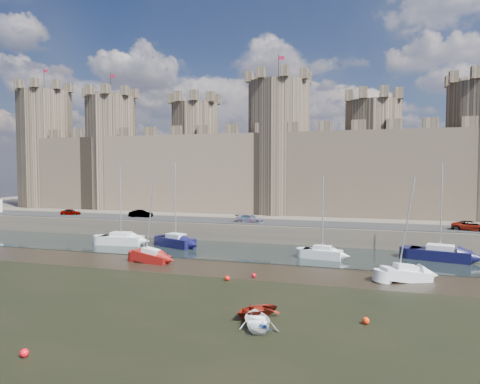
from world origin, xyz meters
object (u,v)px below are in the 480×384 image
Objects in this scene: sailboat_0 at (121,239)px; sailboat_2 at (322,253)px; car_1 at (141,214)px; car_3 at (471,226)px; car_0 at (71,212)px; car_2 at (250,219)px; sailboat_5 at (406,273)px; sailboat_4 at (151,256)px; sailboat_1 at (176,241)px; sailboat_3 at (440,253)px.

sailboat_0 reaches higher than sailboat_2.
car_3 is (47.56, -1.24, 0.00)m from car_1.
car_2 is at bearing -106.40° from car_0.
car_1 is at bearing 100.41° from sailboat_0.
car_3 is at bearing -90.50° from car_2.
car_0 is 0.86× the size of car_1.
car_0 is 55.29m from sailboat_5.
sailboat_5 is (51.81, -19.15, -2.34)m from car_0.
sailboat_2 is (27.05, -1.28, -0.06)m from sailboat_0.
car_2 is 19.27m from sailboat_4.
sailboat_4 is at bearing -48.67° from sailboat_0.
sailboat_5 is (38.52, -19.36, -2.42)m from car_1.
sailboat_1 is at bearing 139.34° from car_2.
car_1 is at bearing -103.92° from car_0.
sailboat_4 is at bearing 155.69° from sailboat_5.
car_3 is at bearing 39.76° from sailboat_2.
sailboat_5 is (-4.40, -10.38, -0.13)m from sailboat_3.
sailboat_1 is 1.16× the size of sailboat_2.
sailboat_1 is 9.21m from sailboat_4.
car_1 is 0.39× the size of sailboat_5.
sailboat_4 is (1.32, -9.12, -0.13)m from sailboat_1.
sailboat_3 is (56.21, -8.77, -2.21)m from car_0.
car_1 is 0.34× the size of sailboat_1.
car_3 is 0.42× the size of sailboat_0.
car_1 is (13.29, 0.21, 0.07)m from car_0.
sailboat_3 is (-4.64, -7.73, -2.29)m from car_3.
car_1 is 0.91× the size of car_2.
sailboat_3 reaches higher than sailboat_2.
car_1 reaches higher than car_2.
sailboat_4 is (9.14, -8.47, -0.11)m from sailboat_0.
car_3 reaches higher than car_2.
car_0 is 0.30× the size of sailboat_0.
sailboat_0 is (16.40, -10.47, -2.22)m from car_0.
sailboat_0 is at bearing -137.37° from car_0.
sailboat_1 is at bearing -126.89° from car_0.
sailboat_4 reaches higher than car_0.
sailboat_3 reaches higher than car_2.
sailboat_0 reaches higher than sailboat_5.
sailboat_2 is 0.98× the size of sailboat_5.
car_3 is at bearing 33.35° from sailboat_4.
car_0 is 60.86m from car_3.
sailboat_1 is (7.82, 0.65, 0.02)m from sailboat_0.
sailboat_2 is at bearing 114.64° from sailboat_5.
sailboat_1 reaches higher than sailboat_5.
car_0 is at bearing 83.68° from car_1.
sailboat_1 is at bearing 137.47° from sailboat_5.
car_1 is at bearing 129.06° from sailboat_4.
sailboat_2 is at bearing -8.55° from sailboat_0.
car_0 is 0.34× the size of sailboat_2.
sailboat_2 is (43.45, -11.76, -2.27)m from car_0.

